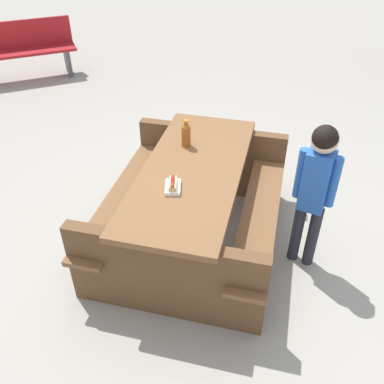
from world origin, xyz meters
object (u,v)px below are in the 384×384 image
(child_in_coat, at_px, (316,181))
(hotdog_tray, at_px, (173,186))
(park_bench_mid, at_px, (25,49))
(picnic_table, at_px, (192,200))
(soda_bottle, at_px, (186,134))

(child_in_coat, bearing_deg, hotdog_tray, -71.85)
(child_in_coat, relative_size, park_bench_mid, 0.89)
(picnic_table, xyz_separation_m, child_in_coat, (-0.03, 0.93, 0.36))
(hotdog_tray, bearing_deg, soda_bottle, -171.51)
(hotdog_tray, bearing_deg, park_bench_mid, -132.21)
(picnic_table, bearing_deg, hotdog_tray, -10.92)
(park_bench_mid, bearing_deg, child_in_coat, 57.57)
(hotdog_tray, bearing_deg, picnic_table, 169.08)
(child_in_coat, height_order, park_bench_mid, child_in_coat)
(park_bench_mid, bearing_deg, soda_bottle, 53.14)
(hotdog_tray, relative_size, child_in_coat, 0.16)
(picnic_table, xyz_separation_m, soda_bottle, (-0.33, -0.15, 0.42))
(picnic_table, distance_m, soda_bottle, 0.55)
(soda_bottle, relative_size, hotdog_tray, 1.17)
(picnic_table, height_order, child_in_coat, child_in_coat)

